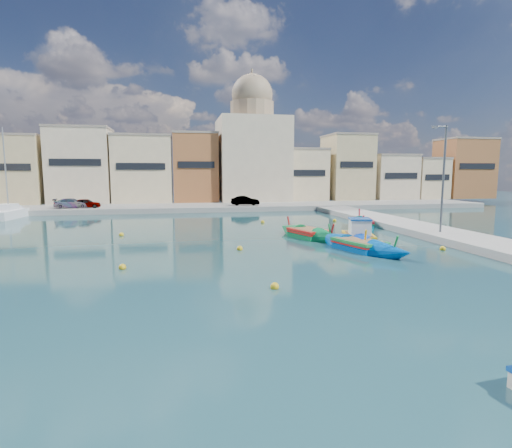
{
  "coord_description": "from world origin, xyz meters",
  "views": [
    {
      "loc": [
        -0.91,
        -19.31,
        4.73
      ],
      "look_at": [
        4.0,
        6.0,
        1.4
      ],
      "focal_mm": 28.0,
      "sensor_mm": 36.0,
      "label": 1
    }
  ],
  "objects_px": {
    "quay_street_lamp": "(443,178)",
    "luzzu_blue_cabin": "(358,239)",
    "luzzu_green": "(309,235)",
    "luzzu_blue_south": "(359,246)",
    "luzzu_cyan_mid": "(361,225)",
    "yacht_north": "(15,213)",
    "church_block": "(252,148)"
  },
  "relations": [
    {
      "from": "quay_street_lamp",
      "to": "luzzu_blue_cabin",
      "type": "distance_m",
      "value": 7.7
    },
    {
      "from": "luzzu_green",
      "to": "luzzu_blue_south",
      "type": "relative_size",
      "value": 0.92
    },
    {
      "from": "quay_street_lamp",
      "to": "luzzu_blue_south",
      "type": "height_order",
      "value": "quay_street_lamp"
    },
    {
      "from": "quay_street_lamp",
      "to": "luzzu_green",
      "type": "bearing_deg",
      "value": 166.72
    },
    {
      "from": "luzzu_green",
      "to": "luzzu_blue_south",
      "type": "height_order",
      "value": "luzzu_blue_south"
    },
    {
      "from": "luzzu_blue_cabin",
      "to": "luzzu_cyan_mid",
      "type": "relative_size",
      "value": 0.93
    },
    {
      "from": "quay_street_lamp",
      "to": "luzzu_cyan_mid",
      "type": "xyz_separation_m",
      "value": [
        -2.88,
        6.63,
        -4.08
      ]
    },
    {
      "from": "luzzu_blue_cabin",
      "to": "luzzu_green",
      "type": "bearing_deg",
      "value": 132.78
    },
    {
      "from": "luzzu_cyan_mid",
      "to": "yacht_north",
      "type": "distance_m",
      "value": 36.01
    },
    {
      "from": "church_block",
      "to": "luzzu_cyan_mid",
      "type": "relative_size",
      "value": 2.32
    },
    {
      "from": "quay_street_lamp",
      "to": "luzzu_blue_cabin",
      "type": "relative_size",
      "value": 1.04
    },
    {
      "from": "yacht_north",
      "to": "luzzu_blue_cabin",
      "type": "bearing_deg",
      "value": -37.16
    },
    {
      "from": "church_block",
      "to": "luzzu_green",
      "type": "height_order",
      "value": "church_block"
    },
    {
      "from": "church_block",
      "to": "quay_street_lamp",
      "type": "bearing_deg",
      "value": -77.65
    },
    {
      "from": "quay_street_lamp",
      "to": "luzzu_blue_south",
      "type": "distance_m",
      "value": 9.04
    },
    {
      "from": "luzzu_green",
      "to": "yacht_north",
      "type": "xyz_separation_m",
      "value": [
        -26.57,
        19.31,
        0.15
      ]
    },
    {
      "from": "luzzu_blue_cabin",
      "to": "luzzu_green",
      "type": "height_order",
      "value": "luzzu_blue_cabin"
    },
    {
      "from": "church_block",
      "to": "quay_street_lamp",
      "type": "height_order",
      "value": "church_block"
    },
    {
      "from": "yacht_north",
      "to": "luzzu_cyan_mid",
      "type": "bearing_deg",
      "value": -24.33
    },
    {
      "from": "quay_street_lamp",
      "to": "luzzu_blue_south",
      "type": "bearing_deg",
      "value": -159.35
    },
    {
      "from": "quay_street_lamp",
      "to": "luzzu_cyan_mid",
      "type": "bearing_deg",
      "value": 113.44
    },
    {
      "from": "quay_street_lamp",
      "to": "yacht_north",
      "type": "bearing_deg",
      "value": 148.97
    },
    {
      "from": "quay_street_lamp",
      "to": "luzzu_green",
      "type": "distance_m",
      "value": 10.22
    },
    {
      "from": "quay_street_lamp",
      "to": "luzzu_blue_cabin",
      "type": "height_order",
      "value": "quay_street_lamp"
    },
    {
      "from": "church_block",
      "to": "quay_street_lamp",
      "type": "xyz_separation_m",
      "value": [
        7.44,
        -34.0,
        -4.07
      ]
    },
    {
      "from": "luzzu_blue_south",
      "to": "quay_street_lamp",
      "type": "bearing_deg",
      "value": 20.65
    },
    {
      "from": "luzzu_blue_south",
      "to": "yacht_north",
      "type": "relative_size",
      "value": 0.81
    },
    {
      "from": "church_block",
      "to": "luzzu_blue_cabin",
      "type": "relative_size",
      "value": 2.48
    },
    {
      "from": "church_block",
      "to": "luzzu_blue_cabin",
      "type": "height_order",
      "value": "church_block"
    },
    {
      "from": "luzzu_cyan_mid",
      "to": "luzzu_blue_south",
      "type": "relative_size",
      "value": 1.02
    },
    {
      "from": "church_block",
      "to": "luzzu_blue_south",
      "type": "relative_size",
      "value": 2.35
    },
    {
      "from": "luzzu_blue_cabin",
      "to": "yacht_north",
      "type": "bearing_deg",
      "value": 142.84
    }
  ]
}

